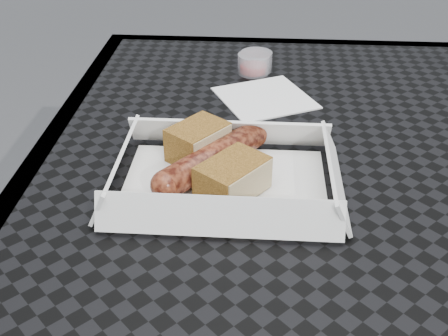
% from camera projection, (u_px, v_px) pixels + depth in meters
% --- Properties ---
extents(patio_table, '(0.80, 0.80, 0.74)m').
position_uv_depth(patio_table, '(353.00, 205.00, 0.71)').
color(patio_table, black).
rests_on(patio_table, ground).
extents(food_tray, '(0.22, 0.15, 0.00)m').
position_uv_depth(food_tray, '(225.00, 185.00, 0.62)').
color(food_tray, white).
rests_on(food_tray, patio_table).
extents(bratwurst, '(0.12, 0.15, 0.03)m').
position_uv_depth(bratwurst, '(213.00, 158.00, 0.63)').
color(bratwurst, brown).
rests_on(bratwurst, food_tray).
extents(bread_near, '(0.08, 0.08, 0.04)m').
position_uv_depth(bread_near, '(198.00, 142.00, 0.65)').
color(bread_near, olive).
rests_on(bread_near, food_tray).
extents(bread_far, '(0.08, 0.09, 0.04)m').
position_uv_depth(bread_far, '(233.00, 178.00, 0.59)').
color(bread_far, olive).
rests_on(bread_far, food_tray).
extents(veg_garnish, '(0.03, 0.03, 0.00)m').
position_uv_depth(veg_garnish, '(290.00, 215.00, 0.56)').
color(veg_garnish, '#EA510A').
rests_on(veg_garnish, food_tray).
extents(napkin, '(0.16, 0.16, 0.00)m').
position_uv_depth(napkin, '(265.00, 98.00, 0.80)').
color(napkin, white).
rests_on(napkin, patio_table).
extents(condiment_cup_sauce, '(0.05, 0.05, 0.03)m').
position_uv_depth(condiment_cup_sauce, '(254.00, 64.00, 0.87)').
color(condiment_cup_sauce, maroon).
rests_on(condiment_cup_sauce, patio_table).
extents(condiment_cup_empty, '(0.05, 0.05, 0.03)m').
position_uv_depth(condiment_cup_empty, '(256.00, 61.00, 0.88)').
color(condiment_cup_empty, silver).
rests_on(condiment_cup_empty, patio_table).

